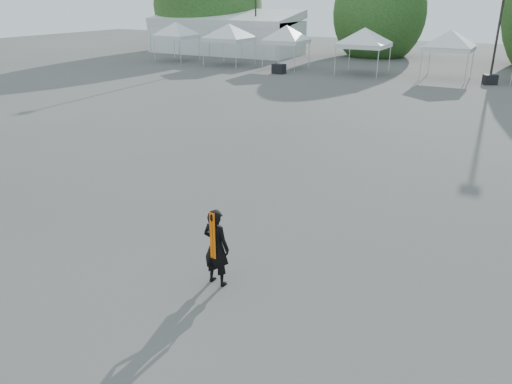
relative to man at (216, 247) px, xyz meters
The scene contains 12 objects.
ground 2.30m from the man, 114.35° to the left, with size 120.00×120.00×0.00m, color #474442.
marquee 43.49m from the man, 121.77° to the left, with size 15.00×6.25×4.23m.
tree_far_w 48.31m from the man, 123.93° to the left, with size 4.80×4.80×7.30m.
tree_mid_w 43.01m from the man, 101.96° to the left, with size 4.16×4.16×6.33m.
tent_a 37.81m from the man, 128.30° to the left, with size 4.29×4.29×3.88m.
tent_b 34.51m from the man, 121.17° to the left, with size 4.75×4.75×3.88m.
tent_c 32.33m from the man, 113.12° to the left, with size 4.22×4.22×3.88m.
tent_d 30.33m from the man, 102.12° to the left, with size 4.74×4.74×3.88m.
tent_e 30.33m from the man, 91.01° to the left, with size 4.45×4.45×3.88m.
man is the anchor object (origin of this frame).
crate_west 29.48m from the man, 113.90° to the left, with size 0.90×0.70×0.70m, color black.
crate_mid 29.29m from the man, 85.21° to the left, with size 0.83×0.65×0.65m, color black.
Camera 1 is at (5.81, -9.29, 5.46)m, focal length 35.00 mm.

